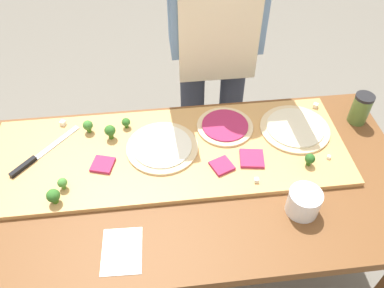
# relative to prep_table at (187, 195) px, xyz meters

# --- Properties ---
(ground_plane) EXTENTS (8.00, 8.00, 0.00)m
(ground_plane) POSITION_rel_prep_table_xyz_m (0.00, 0.00, -0.65)
(ground_plane) COLOR #6B665B
(prep_table) EXTENTS (1.63, 0.80, 0.75)m
(prep_table) POSITION_rel_prep_table_xyz_m (0.00, 0.00, 0.00)
(prep_table) COLOR brown
(prep_table) RESTS_ON ground
(cutting_board) EXTENTS (1.34, 0.47, 0.02)m
(cutting_board) POSITION_rel_prep_table_xyz_m (-0.05, 0.13, 0.11)
(cutting_board) COLOR tan
(cutting_board) RESTS_ON prep_table
(chefs_knife) EXTENTS (0.23, 0.25, 0.02)m
(chefs_knife) POSITION_rel_prep_table_xyz_m (-0.55, 0.15, 0.12)
(chefs_knife) COLOR #B7BABF
(chefs_knife) RESTS_ON cutting_board
(pizza_whole_beet_magenta) EXTENTS (0.23, 0.23, 0.02)m
(pizza_whole_beet_magenta) POSITION_rel_prep_table_xyz_m (0.18, 0.23, 0.13)
(pizza_whole_beet_magenta) COLOR beige
(pizza_whole_beet_magenta) RESTS_ON cutting_board
(pizza_whole_white_garlic) EXTENTS (0.27, 0.27, 0.02)m
(pizza_whole_white_garlic) POSITION_rel_prep_table_xyz_m (-0.08, 0.14, 0.13)
(pizza_whole_white_garlic) COLOR beige
(pizza_whole_white_garlic) RESTS_ON cutting_board
(pizza_whole_cheese_artichoke) EXTENTS (0.28, 0.28, 0.02)m
(pizza_whole_cheese_artichoke) POSITION_rel_prep_table_xyz_m (0.45, 0.19, 0.13)
(pizza_whole_cheese_artichoke) COLOR beige
(pizza_whole_cheese_artichoke) RESTS_ON cutting_board
(pizza_slice_near_right) EXTENTS (0.10, 0.10, 0.01)m
(pizza_slice_near_right) POSITION_rel_prep_table_xyz_m (0.25, 0.05, 0.12)
(pizza_slice_near_right) COLOR #9E234C
(pizza_slice_near_right) RESTS_ON cutting_board
(pizza_slice_center) EXTENTS (0.09, 0.09, 0.01)m
(pizza_slice_center) POSITION_rel_prep_table_xyz_m (0.13, 0.03, 0.12)
(pizza_slice_center) COLOR #9E234C
(pizza_slice_center) RESTS_ON cutting_board
(pizza_slice_far_right) EXTENTS (0.09, 0.09, 0.01)m
(pizza_slice_far_right) POSITION_rel_prep_table_xyz_m (-0.30, 0.08, 0.12)
(pizza_slice_far_right) COLOR #9E234C
(pizza_slice_far_right) RESTS_ON cutting_board
(broccoli_floret_center_left) EXTENTS (0.03, 0.03, 0.05)m
(broccoli_floret_center_left) POSITION_rel_prep_table_xyz_m (-0.43, -0.01, 0.15)
(broccoli_floret_center_left) COLOR #487A23
(broccoli_floret_center_left) RESTS_ON cutting_board
(broccoli_floret_front_right) EXTENTS (0.04, 0.04, 0.05)m
(broccoli_floret_front_right) POSITION_rel_prep_table_xyz_m (0.45, 0.00, 0.15)
(broccoli_floret_front_right) COLOR #2C5915
(broccoli_floret_front_right) RESTS_ON cutting_board
(broccoli_floret_center_right) EXTENTS (0.04, 0.04, 0.06)m
(broccoli_floret_center_right) POSITION_rel_prep_table_xyz_m (-0.27, 0.22, 0.16)
(broccoli_floret_center_right) COLOR #366618
(broccoli_floret_center_right) RESTS_ON cutting_board
(broccoli_floret_back_right) EXTENTS (0.05, 0.05, 0.06)m
(broccoli_floret_back_right) POSITION_rel_prep_table_xyz_m (-0.45, -0.06, 0.15)
(broccoli_floret_back_right) COLOR #366618
(broccoli_floret_back_right) RESTS_ON cutting_board
(broccoli_floret_back_left) EXTENTS (0.04, 0.04, 0.05)m
(broccoli_floret_back_left) POSITION_rel_prep_table_xyz_m (-0.36, 0.27, 0.15)
(broccoli_floret_back_left) COLOR #3F7220
(broccoli_floret_back_left) RESTS_ON cutting_board
(broccoli_floret_front_mid) EXTENTS (0.03, 0.03, 0.04)m
(broccoli_floret_front_mid) POSITION_rel_prep_table_xyz_m (-0.21, 0.28, 0.14)
(broccoli_floret_front_mid) COLOR #366618
(broccoli_floret_front_mid) RESTS_ON cutting_board
(cheese_crumble_a) EXTENTS (0.03, 0.03, 0.02)m
(cheese_crumble_a) POSITION_rel_prep_table_xyz_m (0.58, 0.31, 0.13)
(cheese_crumble_a) COLOR silver
(cheese_crumble_a) RESTS_ON cutting_board
(cheese_crumble_b) EXTENTS (0.02, 0.02, 0.02)m
(cheese_crumble_b) POSITION_rel_prep_table_xyz_m (-0.47, 0.32, 0.13)
(cheese_crumble_b) COLOR white
(cheese_crumble_b) RESTS_ON cutting_board
(cheese_crumble_c) EXTENTS (0.02, 0.02, 0.01)m
(cheese_crumble_c) POSITION_rel_prep_table_xyz_m (0.54, 0.02, 0.12)
(cheese_crumble_c) COLOR white
(cheese_crumble_c) RESTS_ON cutting_board
(cheese_crumble_d) EXTENTS (0.02, 0.02, 0.02)m
(cheese_crumble_d) POSITION_rel_prep_table_xyz_m (0.24, -0.06, 0.13)
(cheese_crumble_d) COLOR white
(cheese_crumble_d) RESTS_ON cutting_board
(flour_cup) EXTENTS (0.11, 0.11, 0.09)m
(flour_cup) POSITION_rel_prep_table_xyz_m (0.37, -0.18, 0.14)
(flour_cup) COLOR white
(flour_cup) RESTS_ON prep_table
(sauce_jar) EXTENTS (0.08, 0.08, 0.13)m
(sauce_jar) POSITION_rel_prep_table_xyz_m (0.73, 0.23, 0.17)
(sauce_jar) COLOR #517033
(sauce_jar) RESTS_ON prep_table
(recipe_note) EXTENTS (0.13, 0.17, 0.00)m
(recipe_note) POSITION_rel_prep_table_xyz_m (-0.23, -0.26, 0.10)
(recipe_note) COLOR white
(recipe_note) RESTS_ON prep_table
(cook_center) EXTENTS (0.54, 0.39, 1.67)m
(cook_center) POSITION_rel_prep_table_xyz_m (0.20, 0.63, 0.34)
(cook_center) COLOR #333847
(cook_center) RESTS_ON ground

